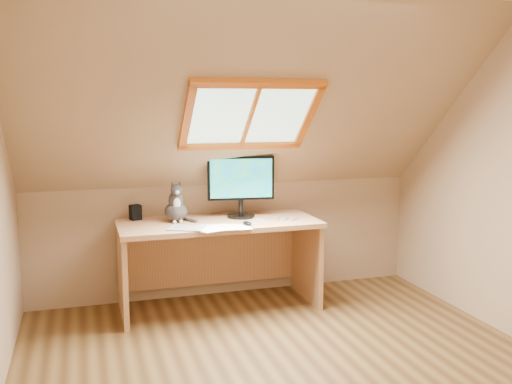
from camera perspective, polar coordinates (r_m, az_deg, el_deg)
name	(u,v)px	position (r m, az deg, el deg)	size (l,w,h in m)	color
ground	(298,378)	(3.77, 4.18, -18.09)	(3.50, 3.50, 0.00)	brown
room_shell	(306,152)	(3.29, 5.05, 3.98)	(3.52, 3.52, 2.41)	tan
desk	(217,246)	(4.85, -3.94, -5.36)	(1.64, 0.72, 0.75)	tan
monitor	(241,182)	(4.82, -1.52, 0.96)	(0.57, 0.24, 0.52)	black
cat	(176,207)	(4.72, -8.01, -1.48)	(0.19, 0.23, 0.34)	#3E3A37
desk_speaker	(135,212)	(4.86, -11.97, -2.01)	(0.09, 0.09, 0.12)	black
graphics_tablet	(187,228)	(4.45, -6.94, -3.61)	(0.27, 0.19, 0.01)	#B2B2B7
mouse	(247,223)	(4.55, -0.89, -3.15)	(0.06, 0.10, 0.03)	black
papers	(220,227)	(4.47, -3.63, -3.53)	(0.35, 0.30, 0.01)	white
cables	(273,220)	(4.74, 1.68, -2.81)	(0.51, 0.26, 0.01)	silver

